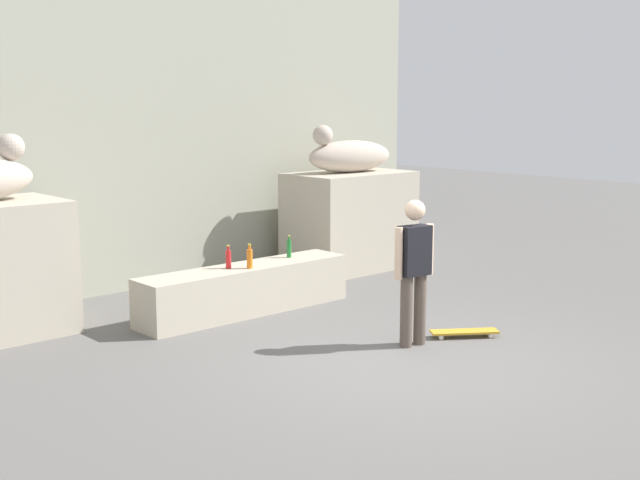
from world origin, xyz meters
TOP-DOWN VIEW (x-y plane):
  - ground_plane at (0.00, 0.00)m, footprint 40.00×40.00m
  - facade_wall at (0.00, 5.24)m, footprint 10.43×0.60m
  - pedestal_right at (3.03, 3.95)m, footprint 2.02×1.24m
  - statue_reclining_right at (2.99, 3.96)m, footprint 1.65×0.73m
  - ledge_block at (0.00, 2.79)m, footprint 3.05×0.63m
  - skater at (0.53, 0.35)m, footprint 0.54×0.25m
  - skateboard at (1.22, 0.15)m, footprint 0.77×0.63m
  - bottle_orange at (-0.04, 2.64)m, footprint 0.08×0.08m
  - bottle_red at (-0.24, 2.82)m, footprint 0.07×0.07m
  - bottle_green at (0.82, 2.87)m, footprint 0.06×0.06m

SIDE VIEW (x-z plane):
  - ground_plane at x=0.00m, z-range 0.00..0.00m
  - skateboard at x=1.22m, z-range 0.02..0.10m
  - ledge_block at x=0.00m, z-range 0.00..0.62m
  - bottle_red at x=-0.24m, z-range 0.60..0.90m
  - bottle_green at x=0.82m, z-range 0.60..0.90m
  - bottle_orange at x=-0.04m, z-range 0.60..0.92m
  - pedestal_right at x=3.03m, z-range 0.00..1.60m
  - skater at x=0.53m, z-range 0.09..1.76m
  - statue_reclining_right at x=2.99m, z-range 1.49..2.27m
  - facade_wall at x=0.00m, z-range 0.00..6.70m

